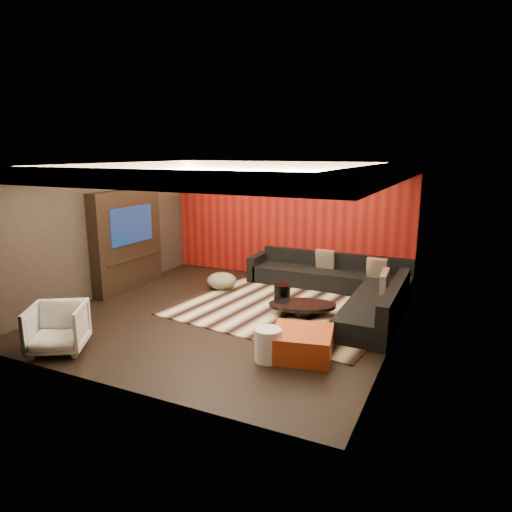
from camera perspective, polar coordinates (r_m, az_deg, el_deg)
The scene contains 26 objects.
floor at distance 8.70m, azimuth -3.50°, elevation -7.44°, with size 6.00×6.00×0.02m, color black.
ceiling at distance 8.15m, azimuth -3.78°, elevation 11.47°, with size 6.00×6.00×0.02m, color silver.
wall_back at distance 11.01m, azimuth 3.93°, elevation 4.48°, with size 6.00×0.02×2.80m, color black.
wall_left at distance 10.09m, azimuth -18.83°, elevation 3.04°, with size 0.02×6.00×2.80m, color black.
wall_right at distance 7.38m, azimuth 17.33°, elevation -0.31°, with size 0.02×6.00×2.80m, color black.
red_feature_wall at distance 10.97m, azimuth 3.85°, elevation 4.45°, with size 5.98×0.05×2.78m, color #6B0C0A.
soffit_back at distance 10.60m, azimuth 3.42°, elevation 11.17°, with size 6.00×0.60×0.22m, color silver.
soffit_front at distance 5.94m, azimuth -16.58°, elevation 9.25°, with size 6.00×0.60×0.22m, color silver.
soffit_left at distance 9.75m, azimuth -18.04°, elevation 10.41°, with size 0.60×4.80×0.22m, color silver.
soffit_right at distance 7.25m, azimuth 15.57°, elevation 9.90°, with size 0.60×4.80×0.22m, color silver.
cove_back at distance 10.29m, azimuth 2.70°, elevation 10.62°, with size 4.80×0.08×0.04m, color #FFD899.
cove_front at distance 6.20m, azimuth -14.43°, elevation 8.68°, with size 4.80×0.08×0.04m, color #FFD899.
cove_left at distance 9.53m, azimuth -16.49°, elevation 9.93°, with size 0.08×4.80×0.04m, color #FFD899.
cove_right at distance 7.32m, azimuth 12.87°, elevation 9.36°, with size 0.08×4.80×0.04m, color #FFD899.
tv_surround at distance 10.47m, azimuth -15.82°, elevation 1.91°, with size 0.30×2.00×2.20m, color black.
tv_screen at distance 10.31m, azimuth -15.26°, elevation 3.76°, with size 0.04×1.30×0.80m, color black.
tv_shelf at distance 10.45m, azimuth -15.02°, elevation -0.31°, with size 0.04×1.60×0.04m, color black.
rug at distance 8.90m, azimuth 3.27°, elevation -6.81°, with size 4.00×3.00×0.02m, color beige.
coffee_table at distance 8.67m, azimuth 5.81°, elevation -6.60°, with size 1.26×1.26×0.21m, color black.
drum_stool at distance 9.22m, azimuth 3.28°, elevation -4.76°, with size 0.33×0.33×0.39m, color black.
striped_pouf at distance 10.21m, azimuth -4.31°, elevation -3.10°, with size 0.65×0.65×0.36m, color beige.
white_side_table at distance 6.82m, azimuth 1.51°, elevation -11.03°, with size 0.40×0.40×0.49m, color white.
orange_ottoman at distance 7.02m, azimuth 5.74°, elevation -10.80°, with size 0.89×0.89×0.40m, color #A52E15.
armchair at distance 7.71m, azimuth -23.56°, elevation -8.26°, with size 0.80×0.82×0.75m, color silver.
sectional_sofa at distance 9.67m, azimuth 10.97°, elevation -3.83°, with size 3.65×3.50×0.75m.
throw_pillows at distance 9.77m, azimuth 12.92°, elevation -1.58°, with size 1.83×1.69×0.50m.
Camera 1 is at (3.93, -7.14, 3.02)m, focal length 32.00 mm.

